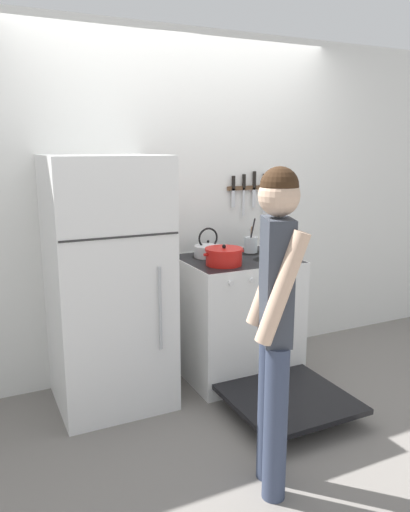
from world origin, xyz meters
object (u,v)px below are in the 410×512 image
object	(u,v)px
stove_range	(239,319)
tea_kettle	(208,249)
refrigerator	(108,283)
person	(275,315)
utensil_jar	(251,244)
dutch_oven_pot	(224,256)

from	to	relation	value
stove_range	tea_kettle	distance (m)	0.57
refrigerator	person	size ratio (longest dim) A/B	1.02
stove_range	person	world-z (taller)	person
refrigerator	tea_kettle	distance (m)	0.82
utensil_jar	tea_kettle	bearing A→B (deg)	-179.04
stove_range	tea_kettle	world-z (taller)	tea_kettle
person	refrigerator	bearing A→B (deg)	42.67
refrigerator	stove_range	bearing A→B (deg)	-2.32
utensil_jar	person	size ratio (longest dim) A/B	0.17
person	stove_range	bearing A→B (deg)	-0.61
stove_range	utensil_jar	size ratio (longest dim) A/B	5.19
refrigerator	dutch_oven_pot	xyz separation A→B (m)	(0.79, -0.14, 0.13)
refrigerator	person	distance (m)	1.33
utensil_jar	refrigerator	bearing A→B (deg)	-173.05
tea_kettle	person	world-z (taller)	person
refrigerator	dutch_oven_pot	world-z (taller)	refrigerator
stove_range	dutch_oven_pot	distance (m)	0.56
dutch_oven_pot	utensil_jar	distance (m)	0.48
dutch_oven_pot	tea_kettle	xyz separation A→B (m)	(0.01, 0.27, -0.00)
utensil_jar	stove_range	bearing A→B (deg)	-138.04
refrigerator	tea_kettle	size ratio (longest dim) A/B	6.45
person	utensil_jar	bearing A→B (deg)	-5.04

